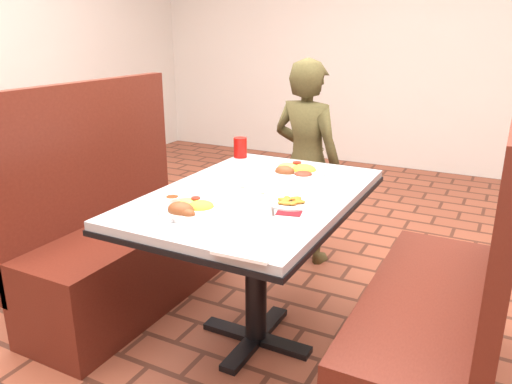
# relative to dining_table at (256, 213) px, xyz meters

# --- Properties ---
(dining_table) EXTENTS (0.81, 1.21, 0.75)m
(dining_table) POSITION_rel_dining_table_xyz_m (0.00, 0.00, 0.00)
(dining_table) COLOR #B1B3B6
(dining_table) RESTS_ON ground
(booth_bench_left) EXTENTS (0.47, 1.20, 1.17)m
(booth_bench_left) POSITION_rel_dining_table_xyz_m (-0.80, 0.00, -0.32)
(booth_bench_left) COLOR #5F2115
(booth_bench_left) RESTS_ON ground
(booth_bench_right) EXTENTS (0.47, 1.20, 1.17)m
(booth_bench_right) POSITION_rel_dining_table_xyz_m (0.80, 0.00, -0.32)
(booth_bench_right) COLOR #5F2115
(booth_bench_right) RESTS_ON ground
(diner_person) EXTENTS (0.51, 0.38, 1.26)m
(diner_person) POSITION_rel_dining_table_xyz_m (-0.16, 0.98, -0.02)
(diner_person) COLOR brown
(diner_person) RESTS_ON ground
(near_dinner_plate) EXTENTS (0.25, 0.25, 0.08)m
(near_dinner_plate) POSITION_rel_dining_table_xyz_m (-0.12, -0.34, 0.12)
(near_dinner_plate) COLOR white
(near_dinner_plate) RESTS_ON dining_table
(far_dinner_plate) EXTENTS (0.29, 0.29, 0.07)m
(far_dinner_plate) POSITION_rel_dining_table_xyz_m (0.04, 0.34, 0.12)
(far_dinner_plate) COLOR white
(far_dinner_plate) RESTS_ON dining_table
(plantain_plate) EXTENTS (0.17, 0.17, 0.03)m
(plantain_plate) POSITION_rel_dining_table_xyz_m (0.20, -0.09, 0.11)
(plantain_plate) COLOR white
(plantain_plate) RESTS_ON dining_table
(maroon_napkin) EXTENTS (0.12, 0.12, 0.00)m
(maroon_napkin) POSITION_rel_dining_table_xyz_m (0.23, -0.16, 0.10)
(maroon_napkin) COLOR maroon
(maroon_napkin) RESTS_ON dining_table
(spoon_utensil) EXTENTS (0.06, 0.11, 0.00)m
(spoon_utensil) POSITION_rel_dining_table_xyz_m (0.17, -0.19, 0.10)
(spoon_utensil) COLOR #B8B8BC
(spoon_utensil) RESTS_ON dining_table
(red_tumbler) EXTENTS (0.07, 0.07, 0.11)m
(red_tumbler) POSITION_rel_dining_table_xyz_m (-0.36, 0.51, 0.15)
(red_tumbler) COLOR #B1100B
(red_tumbler) RESTS_ON dining_table
(paper_napkin) EXTENTS (0.20, 0.15, 0.01)m
(paper_napkin) POSITION_rel_dining_table_xyz_m (0.25, -0.55, 0.10)
(paper_napkin) COLOR white
(paper_napkin) RESTS_ON dining_table
(knife_utensil) EXTENTS (0.04, 0.17, 0.00)m
(knife_utensil) POSITION_rel_dining_table_xyz_m (-0.09, -0.38, 0.11)
(knife_utensil) COLOR silver
(knife_utensil) RESTS_ON dining_table
(fork_utensil) EXTENTS (0.03, 0.17, 0.00)m
(fork_utensil) POSITION_rel_dining_table_xyz_m (-0.13, -0.37, 0.11)
(fork_utensil) COLOR silver
(fork_utensil) RESTS_ON dining_table
(lettuce_shreds) EXTENTS (0.28, 0.32, 0.00)m
(lettuce_shreds) POSITION_rel_dining_table_xyz_m (0.04, 0.06, 0.10)
(lettuce_shreds) COLOR #8DCE52
(lettuce_shreds) RESTS_ON dining_table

